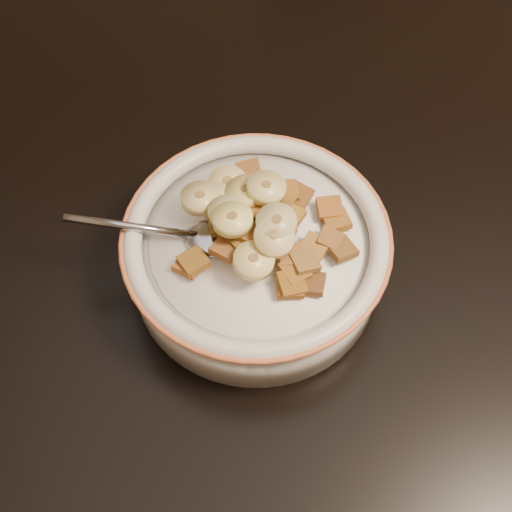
{
  "coord_description": "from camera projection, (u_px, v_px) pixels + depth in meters",
  "views": [
    {
      "loc": [
        -0.29,
        -0.33,
        1.27
      ],
      "look_at": [
        -0.27,
        -0.02,
        0.78
      ],
      "focal_mm": 50.0,
      "sensor_mm": 36.0,
      "label": 1
    }
  ],
  "objects": [
    {
      "name": "cereal_square_18",
      "position": [
        314.0,
        247.0,
        0.55
      ],
      "size": [
        0.03,
        0.03,
        0.01
      ],
      "primitive_type": "cube",
      "rotation": [
        -0.08,
        -0.03,
        2.55
      ],
      "color": "olive",
      "rests_on": "milk"
    },
    {
      "name": "banana_slice_3",
      "position": [
        254.0,
        261.0,
        0.53
      ],
      "size": [
        0.03,
        0.03,
        0.01
      ],
      "primitive_type": "cylinder",
      "rotation": [
        0.1,
        0.0,
        1.63
      ],
      "color": "#E4D874",
      "rests_on": "milk"
    },
    {
      "name": "cereal_square_25",
      "position": [
        260.0,
        209.0,
        0.56
      ],
      "size": [
        0.03,
        0.03,
        0.01
      ],
      "primitive_type": "cube",
      "rotation": [
        -0.06,
        0.1,
        2.31
      ],
      "color": "#936120",
      "rests_on": "milk"
    },
    {
      "name": "cereal_square_24",
      "position": [
        330.0,
        208.0,
        0.57
      ],
      "size": [
        0.02,
        0.02,
        0.01
      ],
      "primitive_type": "cube",
      "rotation": [
        0.01,
        -0.06,
        1.64
      ],
      "color": "#92511A",
      "rests_on": "milk"
    },
    {
      "name": "cereal_square_26",
      "position": [
        290.0,
        286.0,
        0.54
      ],
      "size": [
        0.02,
        0.02,
        0.01
      ],
      "primitive_type": "cube",
      "rotation": [
        0.05,
        -0.08,
        1.53
      ],
      "color": "brown",
      "rests_on": "milk"
    },
    {
      "name": "cereal_square_23",
      "position": [
        290.0,
        216.0,
        0.56
      ],
      "size": [
        0.03,
        0.03,
        0.01
      ],
      "primitive_type": "cube",
      "rotation": [
        -0.02,
        -0.05,
        0.95
      ],
      "color": "olive",
      "rests_on": "milk"
    },
    {
      "name": "cereal_square_17",
      "position": [
        241.0,
        239.0,
        0.54
      ],
      "size": [
        0.03,
        0.03,
        0.01
      ],
      "primitive_type": "cube",
      "rotation": [
        -0.18,
        0.07,
        0.53
      ],
      "color": "brown",
      "rests_on": "milk"
    },
    {
      "name": "banana_slice_2",
      "position": [
        233.0,
        219.0,
        0.53
      ],
      "size": [
        0.04,
        0.04,
        0.01
      ],
      "primitive_type": "cylinder",
      "rotation": [
        0.13,
        0.04,
        2.86
      ],
      "color": "#FAEC8E",
      "rests_on": "milk"
    },
    {
      "name": "cereal_square_12",
      "position": [
        331.0,
        240.0,
        0.56
      ],
      "size": [
        0.03,
        0.03,
        0.01
      ],
      "primitive_type": "cube",
      "rotation": [
        0.22,
        0.18,
        1.16
      ],
      "color": "brown",
      "rests_on": "milk"
    },
    {
      "name": "banana_slice_0",
      "position": [
        216.0,
        201.0,
        0.56
      ],
      "size": [
        0.04,
        0.04,
        0.01
      ],
      "primitive_type": "cylinder",
      "rotation": [
        0.06,
        0.06,
        0.44
      ],
      "color": "beige",
      "rests_on": "milk"
    },
    {
      "name": "cereal_square_11",
      "position": [
        291.0,
        283.0,
        0.53
      ],
      "size": [
        0.02,
        0.02,
        0.01
      ],
      "primitive_type": "cube",
      "rotation": [
        0.18,
        0.17,
        0.25
      ],
      "color": "#925F17",
      "rests_on": "milk"
    },
    {
      "name": "banana_slice_5",
      "position": [
        266.0,
        188.0,
        0.56
      ],
      "size": [
        0.03,
        0.03,
        0.01
      ],
      "primitive_type": "cylinder",
      "rotation": [
        -0.07,
        0.13,
        0.07
      ],
      "color": "#EAD378",
      "rests_on": "milk"
    },
    {
      "name": "banana_slice_9",
      "position": [
        228.0,
        184.0,
        0.57
      ],
      "size": [
        0.04,
        0.04,
        0.01
      ],
      "primitive_type": "cylinder",
      "rotation": [
        0.13,
        -0.05,
        0.56
      ],
      "color": "#FFE07A",
      "rests_on": "milk"
    },
    {
      "name": "cereal_square_27",
      "position": [
        286.0,
        191.0,
        0.58
      ],
      "size": [
        0.02,
        0.02,
        0.01
      ],
      "primitive_type": "cube",
      "rotation": [
        0.09,
        0.02,
        1.63
      ],
      "color": "#914918",
      "rests_on": "milk"
    },
    {
      "name": "cereal_square_1",
      "position": [
        208.0,
        200.0,
        0.58
      ],
      "size": [
        0.03,
        0.03,
        0.01
      ],
      "primitive_type": "cube",
      "rotation": [
        0.12,
        0.1,
        2.26
      ],
      "color": "#965D2E",
      "rests_on": "milk"
    },
    {
      "name": "cereal_square_21",
      "position": [
        254.0,
        235.0,
        0.54
      ],
      "size": [
        0.03,
        0.03,
        0.01
      ],
      "primitive_type": "cube",
      "rotation": [
        0.03,
        0.15,
        1.04
      ],
      "color": "brown",
      "rests_on": "milk"
    },
    {
      "name": "cereal_square_15",
      "position": [
        291.0,
        256.0,
        0.54
      ],
      "size": [
        0.02,
        0.02,
        0.01
      ],
      "primitive_type": "cube",
      "rotation": [
        0.1,
        0.05,
        1.71
      ],
      "color": "#9B5725",
      "rests_on": "milk"
    },
    {
      "name": "cereal_square_20",
      "position": [
        265.0,
        210.0,
        0.56
      ],
      "size": [
        0.02,
        0.02,
        0.01
      ],
      "primitive_type": "cube",
      "rotation": [
        0.04,
        0.07,
        2.91
      ],
      "color": "brown",
      "rests_on": "milk"
    },
    {
      "name": "cereal_square_7",
      "position": [
        342.0,
        249.0,
        0.55
      ],
      "size": [
        0.03,
        0.03,
        0.01
      ],
      "primitive_type": "cube",
      "rotation": [
        0.18,
        0.09,
        2.03
      ],
      "color": "brown",
      "rests_on": "milk"
    },
    {
      "name": "cereal_square_14",
      "position": [
        282.0,
        235.0,
        0.55
      ],
      "size": [
        0.03,
        0.03,
        0.01
      ],
      "primitive_type": "cube",
      "rotation": [
        -0.18,
        0.16,
        1.22
      ],
      "color": "brown",
      "rests_on": "milk"
    },
    {
      "name": "cereal_square_19",
      "position": [
        311.0,
        283.0,
        0.54
      ],
      "size": [
        0.02,
        0.03,
        0.01
      ],
      "primitive_type": "cube",
      "rotation": [
        0.13,
        0.09,
        2.88
      ],
      "color": "brown",
      "rests_on": "milk"
    },
    {
      "name": "milk",
      "position": [
        256.0,
        243.0,
        0.57
      ],
      "size": [
        0.17,
        0.17,
        0.0
      ],
      "primitive_type": "cylinder",
      "color": "white",
      "rests_on": "cereal_bowl"
    },
    {
      "name": "cereal_square_0",
      "position": [
        222.0,
        224.0,
        0.56
      ],
      "size": [
        0.02,
        0.02,
        0.01
      ],
      "primitive_type": "cube",
      "rotation": [
        0.09,
        0.0,
        1.73
      ],
      "color": "brown",
      "rests_on": "milk"
    },
    {
      "name": "banana_slice_7",
      "position": [
        274.0,
        238.0,
        0.53
      ],
      "size": [
        0.04,
        0.04,
        0.02
      ],
      "primitive_type": "cylinder",
      "rotation": [
        -0.11,
        -0.14,
        2.44
      ],
      "color": "#FBDB8F",
      "rests_on": "milk"
    },
    {
      "name": "cereal_bowl",
      "position": [
        256.0,
        259.0,
        0.59
      ],
      "size": [
        0.21,
        0.21,
        0.05
      ],
      "primitive_type": "cylinder",
      "color": "beige",
      "rests_on": "table"
    },
    {
      "name": "banana_slice_8",
      "position": [
        200.0,
        198.0,
        0.56
      ],
      "size": [
        0.04,
        0.04,
        0.01
      ],
      "primitive_type": "cylinder",
      "rotation": [
        -0.03,
        0.14,
        1.35
      ],
      "color": "tan",
      "rests_on": "milk"
    },
    {
      "name": "cereal_square_9",
      "position": [
        279.0,
        211.0,
        0.56
      ],
      "size": [
        0.02,
        0.02,
        0.01
      ],
      "primitive_type": "cube",
      "rotation": [
        -0.05,
        0.16,
        1.48
      ],
      "color": "brown",
      "rests_on": "milk"
    },
    {
      "name": "chair",
      "position": [
        403.0,
        81.0,
        1.12
      ],
      "size": [
        0.53,
        0.53,
        0.94
      ],
      "primitive_type": "cube",
      "rotation": [
        0.0,
        0.0,
        0.35
      ],
      "color": "black",
      "rests_on": "floor"
    },
    {
      "name": "spoon",
      "position": [
        215.0,
        238.0,
        0.56
      ],
      "size": [
        0.05,
        0.04,
        0.01
      ],
      "primitive_type": "ellipsoid",
      "rotation": [
        0.0,
        0.0,
        4.6
      ],
      "color": "#9398A5",
      "rests_on": "cereal_bowl"
    },
    {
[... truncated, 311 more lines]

